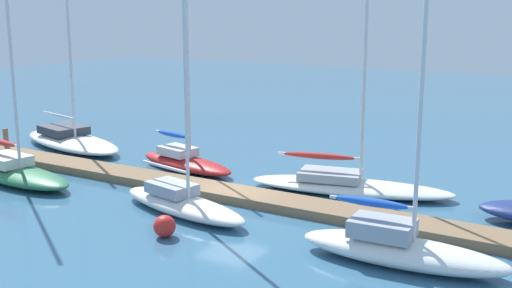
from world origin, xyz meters
name	(u,v)px	position (x,y,z in m)	size (l,w,h in m)	color
ground_plane	(232,198)	(0.00, 0.00, 0.00)	(120.00, 120.00, 0.00)	#386684
dock_pier	(232,194)	(0.00, 0.00, 0.19)	(32.14, 1.75, 0.37)	#846647
dock_piling_near_end	(6,141)	(-15.67, 0.72, 0.69)	(0.28, 0.28, 1.39)	#846647
sailboat_0	(71,139)	(-13.57, 3.53, 0.49)	(9.21, 4.97, 10.80)	white
sailboat_1	(15,170)	(-10.09, -3.11, 0.57)	(7.61, 3.04, 12.51)	#2D7047
sailboat_2	(185,159)	(-4.74, 2.88, 0.52)	(6.52, 3.12, 9.37)	#B21E1E
sailboat_3	(182,201)	(-0.57, -2.74, 0.50)	(6.90, 3.15, 9.24)	white
sailboat_4	(347,182)	(3.93, 3.26, 0.49)	(9.25, 4.34, 12.52)	white
sailboat_5	(399,246)	(8.47, -3.25, 0.60)	(6.75, 2.37, 9.40)	white
mooring_buoy_red	(165,226)	(0.56, -5.19, 0.40)	(0.80, 0.80, 0.80)	red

